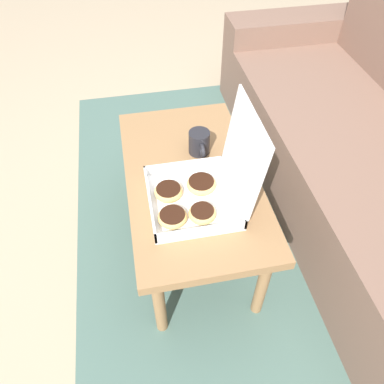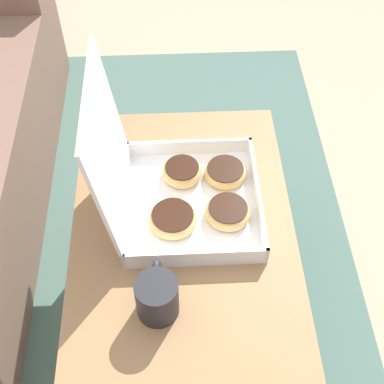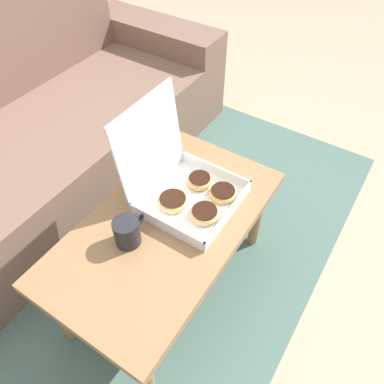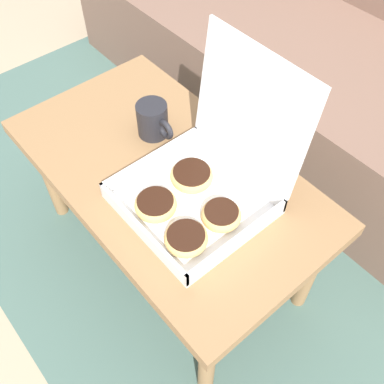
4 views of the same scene
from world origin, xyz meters
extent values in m
plane|color=tan|center=(0.00, 0.00, 0.00)|extent=(12.00, 12.00, 0.00)
cube|color=#4C6B60|center=(0.00, 0.30, 0.01)|extent=(2.57, 1.85, 0.01)
cube|color=#7A5B4C|center=(0.00, 0.68, 0.20)|extent=(1.97, 0.65, 0.41)
cube|color=#7A5B4C|center=(1.11, 0.78, 0.27)|extent=(0.24, 0.85, 0.54)
cube|color=#997047|center=(0.00, -0.09, 0.42)|extent=(0.91, 0.51, 0.04)
cylinder|color=#997047|center=(-0.39, -0.29, 0.20)|extent=(0.04, 0.04, 0.40)
cylinder|color=#997047|center=(0.39, -0.29, 0.20)|extent=(0.04, 0.04, 0.40)
cylinder|color=#997047|center=(-0.39, 0.10, 0.20)|extent=(0.04, 0.04, 0.40)
cylinder|color=#997047|center=(0.39, 0.10, 0.20)|extent=(0.04, 0.04, 0.40)
cube|color=white|center=(0.13, -0.12, 0.44)|extent=(0.33, 0.31, 0.01)
cube|color=white|center=(0.13, -0.27, 0.47)|extent=(0.33, 0.01, 0.04)
cube|color=white|center=(0.13, 0.04, 0.47)|extent=(0.33, 0.01, 0.04)
cube|color=white|center=(-0.03, -0.12, 0.47)|extent=(0.01, 0.31, 0.04)
cube|color=white|center=(0.30, -0.12, 0.47)|extent=(0.01, 0.31, 0.04)
cube|color=white|center=(0.13, 0.06, 0.64)|extent=(0.33, 0.05, 0.31)
torus|color=#E0B266|center=(0.21, -0.20, 0.46)|extent=(0.10, 0.10, 0.03)
cylinder|color=black|center=(0.21, -0.20, 0.47)|extent=(0.09, 0.09, 0.01)
torus|color=#E0B266|center=(0.08, -0.07, 0.46)|extent=(0.11, 0.11, 0.03)
cylinder|color=black|center=(0.08, -0.07, 0.47)|extent=(0.10, 0.10, 0.02)
torus|color=#E0B266|center=(0.22, -0.10, 0.46)|extent=(0.10, 0.10, 0.03)
cylinder|color=black|center=(0.22, -0.10, 0.47)|extent=(0.08, 0.08, 0.02)
torus|color=#E0B266|center=(0.09, -0.20, 0.46)|extent=(0.10, 0.10, 0.03)
cylinder|color=black|center=(0.09, -0.20, 0.47)|extent=(0.09, 0.09, 0.02)
cylinder|color=#232328|center=(-0.13, -0.04, 0.49)|extent=(0.09, 0.09, 0.10)
torus|color=#232328|center=(-0.07, -0.04, 0.49)|extent=(0.06, 0.02, 0.06)
camera|label=1|loc=(1.02, -0.29, 1.47)|focal=35.00mm
camera|label=2|loc=(-0.63, -0.08, 1.44)|focal=50.00mm
camera|label=3|loc=(-0.63, -0.61, 1.47)|focal=35.00mm
camera|label=4|loc=(0.64, -0.55, 1.33)|focal=42.00mm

